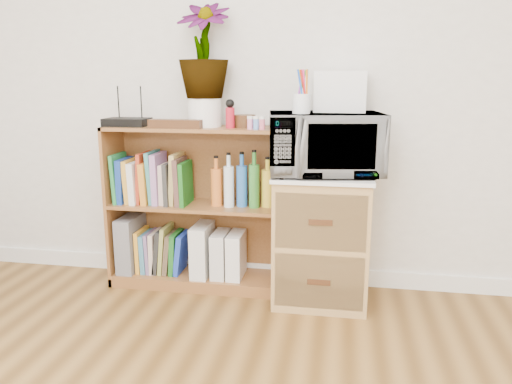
# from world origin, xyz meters

# --- Properties ---
(skirting_board) EXTENTS (4.00, 0.02, 0.10)m
(skirting_board) POSITION_xyz_m (0.00, 2.24, 0.05)
(skirting_board) COLOR white
(skirting_board) RESTS_ON ground
(bookshelf) EXTENTS (1.00, 0.30, 0.95)m
(bookshelf) POSITION_xyz_m (-0.35, 2.10, 0.47)
(bookshelf) COLOR brown
(bookshelf) RESTS_ON ground
(wicker_unit) EXTENTS (0.50, 0.45, 0.70)m
(wicker_unit) POSITION_xyz_m (0.40, 2.02, 0.35)
(wicker_unit) COLOR #9E7542
(wicker_unit) RESTS_ON ground
(microwave) EXTENTS (0.64, 0.49, 0.32)m
(microwave) POSITION_xyz_m (0.40, 2.02, 0.88)
(microwave) COLOR silver
(microwave) RESTS_ON wicker_unit
(pen_cup) EXTENTS (0.09, 0.09, 0.10)m
(pen_cup) POSITION_xyz_m (0.28, 1.92, 1.09)
(pen_cup) COLOR white
(pen_cup) RESTS_ON microwave
(small_appliance) EXTENTS (0.27, 0.22, 0.21)m
(small_appliance) POSITION_xyz_m (0.47, 2.11, 1.15)
(small_appliance) COLOR white
(small_appliance) RESTS_ON microwave
(router) EXTENTS (0.24, 0.17, 0.04)m
(router) POSITION_xyz_m (-0.73, 2.08, 0.97)
(router) COLOR black
(router) RESTS_ON bookshelf
(white_bowl) EXTENTS (0.13, 0.13, 0.03)m
(white_bowl) POSITION_xyz_m (-0.49, 2.07, 0.97)
(white_bowl) COLOR white
(white_bowl) RESTS_ON bookshelf
(plant_pot) EXTENTS (0.19, 0.19, 0.16)m
(plant_pot) POSITION_xyz_m (-0.28, 2.12, 1.03)
(plant_pot) COLOR white
(plant_pot) RESTS_ON bookshelf
(potted_plant) EXTENTS (0.29, 0.29, 0.52)m
(potted_plant) POSITION_xyz_m (-0.28, 2.12, 1.37)
(potted_plant) COLOR #447E32
(potted_plant) RESTS_ON plant_pot
(trinket_box) EXTENTS (0.29, 0.07, 0.05)m
(trinket_box) POSITION_xyz_m (-0.41, 2.00, 0.97)
(trinket_box) COLOR #38220F
(trinket_box) RESTS_ON bookshelf
(kokeshi_doll) EXTENTS (0.05, 0.05, 0.11)m
(kokeshi_doll) POSITION_xyz_m (-0.12, 2.06, 1.01)
(kokeshi_doll) COLOR #B21528
(kokeshi_doll) RESTS_ON bookshelf
(wooden_bowl) EXTENTS (0.12, 0.12, 0.07)m
(wooden_bowl) POSITION_xyz_m (-0.05, 2.11, 0.98)
(wooden_bowl) COLOR #3A1F0F
(wooden_bowl) RESTS_ON bookshelf
(paint_jars) EXTENTS (0.10, 0.04, 0.05)m
(paint_jars) POSITION_xyz_m (0.03, 2.01, 0.98)
(paint_jars) COLOR pink
(paint_jars) RESTS_ON bookshelf
(file_box) EXTENTS (0.10, 0.27, 0.33)m
(file_box) POSITION_xyz_m (-0.76, 2.10, 0.24)
(file_box) COLOR slate
(file_box) RESTS_ON bookshelf
(magazine_holder_left) EXTENTS (0.10, 0.25, 0.31)m
(magazine_holder_left) POSITION_xyz_m (-0.30, 2.09, 0.22)
(magazine_holder_left) COLOR silver
(magazine_holder_left) RESTS_ON bookshelf
(magazine_holder_mid) EXTENTS (0.08, 0.21, 0.27)m
(magazine_holder_mid) POSITION_xyz_m (-0.19, 2.09, 0.20)
(magazine_holder_mid) COLOR silver
(magazine_holder_mid) RESTS_ON bookshelf
(magazine_holder_right) EXTENTS (0.08, 0.21, 0.27)m
(magazine_holder_right) POSITION_xyz_m (-0.10, 2.09, 0.20)
(magazine_holder_right) COLOR white
(magazine_holder_right) RESTS_ON bookshelf
(cookbooks) EXTENTS (0.44, 0.20, 0.30)m
(cookbooks) POSITION_xyz_m (-0.59, 2.10, 0.63)
(cookbooks) COLOR #22813C
(cookbooks) RESTS_ON bookshelf
(liquor_bottles) EXTENTS (0.45, 0.07, 0.32)m
(liquor_bottles) POSITION_xyz_m (-0.01, 2.10, 0.64)
(liquor_bottles) COLOR orange
(liquor_bottles) RESTS_ON bookshelf
(lower_books) EXTENTS (0.29, 0.19, 0.29)m
(lower_books) POSITION_xyz_m (-0.56, 2.10, 0.20)
(lower_books) COLOR gold
(lower_books) RESTS_ON bookshelf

